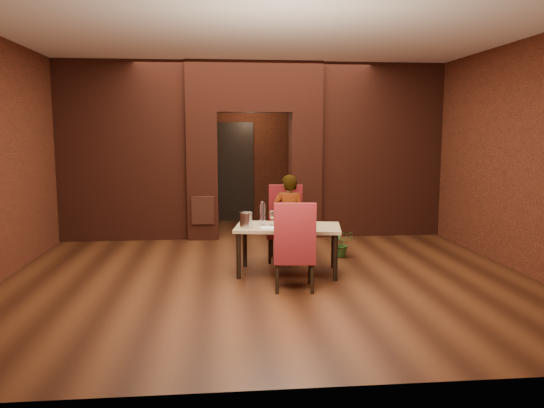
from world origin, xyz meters
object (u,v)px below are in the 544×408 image
at_px(chair_far, 285,224).
at_px(water_bottle, 263,213).
at_px(wine_glass_a, 272,218).
at_px(dining_table, 288,250).
at_px(wine_glass_c, 305,218).
at_px(wine_bucket, 246,220).
at_px(wine_glass_b, 293,217).
at_px(potted_plant, 341,243).
at_px(person_seated, 289,219).
at_px(chair_near, 294,245).

bearing_deg(chair_far, water_bottle, -112.59).
height_order(chair_far, wine_glass_a, chair_far).
bearing_deg(dining_table, wine_glass_c, 13.05).
distance_m(wine_glass_c, water_bottle, 0.60).
bearing_deg(chair_far, wine_bucket, -118.60).
distance_m(wine_glass_a, wine_glass_c, 0.46).
distance_m(wine_glass_a, water_bottle, 0.16).
xyz_separation_m(wine_glass_b, potted_plant, (0.87, 0.81, -0.57)).
xyz_separation_m(wine_glass_a, potted_plant, (1.17, 0.85, -0.56)).
distance_m(person_seated, wine_glass_b, 0.56).
height_order(person_seated, potted_plant, person_seated).
relative_size(chair_near, person_seated, 0.84).
height_order(person_seated, wine_glass_c, person_seated).
distance_m(wine_glass_b, potted_plant, 1.32).
distance_m(person_seated, wine_glass_c, 0.65).
xyz_separation_m(person_seated, wine_glass_b, (-0.01, -0.55, 0.12)).
distance_m(chair_far, wine_glass_b, 0.69).
xyz_separation_m(chair_far, person_seated, (0.04, -0.11, 0.09)).
distance_m(chair_near, wine_glass_c, 0.83).
distance_m(chair_far, water_bottle, 0.78).
bearing_deg(potted_plant, wine_glass_a, -144.04).
xyz_separation_m(wine_glass_b, wine_glass_c, (0.16, -0.08, -0.00)).
relative_size(wine_glass_b, potted_plant, 0.53).
bearing_deg(person_seated, chair_near, 90.90).
relative_size(wine_glass_b, wine_bucket, 1.09).
distance_m(dining_table, wine_bucket, 0.72).
height_order(chair_near, wine_bucket, chair_near).
height_order(wine_glass_c, potted_plant, wine_glass_c).
xyz_separation_m(dining_table, person_seated, (0.09, 0.64, 0.33)).
xyz_separation_m(person_seated, potted_plant, (0.86, 0.26, -0.45)).
bearing_deg(wine_glass_b, wine_glass_a, -173.42).
xyz_separation_m(wine_bucket, potted_plant, (1.53, 0.96, -0.56)).
height_order(chair_far, water_bottle, chair_far).
height_order(dining_table, potted_plant, dining_table).
bearing_deg(wine_bucket, chair_far, 51.89).
bearing_deg(person_seated, wine_bucket, 51.54).
bearing_deg(chair_near, wine_glass_a, -70.41).
bearing_deg(chair_near, person_seated, -88.77).
height_order(dining_table, person_seated, person_seated).
bearing_deg(wine_glass_b, chair_near, -96.82).
xyz_separation_m(wine_glass_a, wine_glass_c, (0.46, -0.04, 0.01)).
bearing_deg(wine_bucket, wine_glass_b, 12.50).
height_order(chair_far, wine_bucket, chair_far).
relative_size(wine_bucket, water_bottle, 0.62).
distance_m(dining_table, water_bottle, 0.61).
relative_size(dining_table, chair_far, 1.25).
bearing_deg(dining_table, water_bottle, 169.98).
bearing_deg(potted_plant, person_seated, -162.97).
distance_m(chair_near, potted_plant, 1.94).
bearing_deg(dining_table, wine_glass_b, 57.99).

